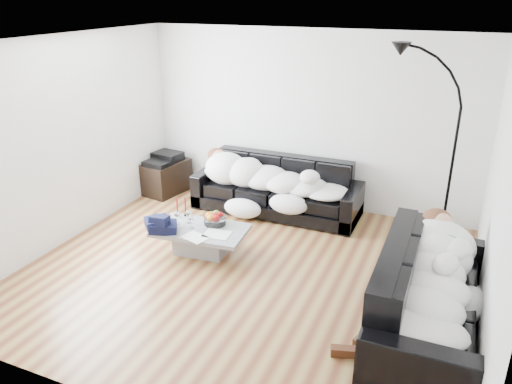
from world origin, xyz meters
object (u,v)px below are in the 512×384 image
at_px(sleeper_back, 275,173).
at_px(sleeper_right, 433,275).
at_px(stereo, 164,158).
at_px(candle_left, 177,208).
at_px(coffee_table, 201,240).
at_px(candle_right, 185,207).
at_px(av_cabinet, 166,177).
at_px(wine_glass_b, 177,218).
at_px(sofa_back, 276,187).
at_px(wine_glass_a, 188,217).
at_px(floor_lamp, 452,163).
at_px(wine_glass_c, 191,221).
at_px(sofa_right, 430,294).
at_px(shoes, 355,349).
at_px(fruit_bowl, 215,218).

xyz_separation_m(sleeper_back, sleeper_right, (2.34, -2.04, 0.02)).
bearing_deg(stereo, candle_left, -44.50).
relative_size(coffee_table, candle_right, 4.50).
height_order(candle_right, av_cabinet, candle_right).
bearing_deg(stereo, wine_glass_b, -45.36).
distance_m(sofa_back, coffee_table, 1.61).
bearing_deg(av_cabinet, candle_left, -41.93).
distance_m(coffee_table, wine_glass_b, 0.42).
height_order(sleeper_right, wine_glass_a, sleeper_right).
height_order(coffee_table, floor_lamp, floor_lamp).
bearing_deg(wine_glass_a, av_cabinet, 131.32).
xyz_separation_m(wine_glass_c, stereo, (-1.42, 1.60, 0.16)).
relative_size(sofa_right, wine_glass_a, 12.55).
height_order(sleeper_back, candle_right, sleeper_back).
height_order(candle_left, av_cabinet, candle_left).
distance_m(sofa_back, candle_right, 1.50).
bearing_deg(candle_left, sleeper_right, -13.21).
distance_m(candle_left, floor_lamp, 3.50).
xyz_separation_m(wine_glass_b, candle_left, (-0.12, 0.20, 0.03)).
distance_m(sofa_right, candle_left, 3.30).
relative_size(sofa_back, wine_glass_a, 14.08).
xyz_separation_m(candle_left, av_cabinet, (-1.08, 1.38, -0.20)).
bearing_deg(floor_lamp, wine_glass_c, -129.69).
xyz_separation_m(wine_glass_c, shoes, (2.31, -1.08, -0.37)).
height_order(fruit_bowl, candle_left, candle_left).
bearing_deg(stereo, wine_glass_a, -41.23).
xyz_separation_m(sofa_back, sofa_right, (2.34, -2.09, 0.04)).
height_order(sleeper_right, shoes, sleeper_right).
height_order(sofa_back, fruit_bowl, sofa_back).
relative_size(shoes, stereo, 0.95).
relative_size(sofa_right, sleeper_back, 1.05).
bearing_deg(candle_left, stereo, 128.05).
xyz_separation_m(sleeper_right, coffee_table, (-2.76, 0.56, -0.48)).
xyz_separation_m(wine_glass_a, floor_lamp, (2.97, 1.36, 0.69)).
height_order(sleeper_back, floor_lamp, floor_lamp).
distance_m(coffee_table, av_cabinet, 2.19).
height_order(sofa_back, candle_right, sofa_back).
xyz_separation_m(sleeper_right, candle_left, (-3.21, 0.75, -0.19)).
distance_m(fruit_bowl, av_cabinet, 2.15).
xyz_separation_m(sleeper_back, stereo, (-1.94, 0.09, -0.05)).
bearing_deg(av_cabinet, shoes, -25.72).
height_order(sofa_right, fruit_bowl, sofa_right).
height_order(sleeper_back, coffee_table, sleeper_back).
bearing_deg(shoes, wine_glass_c, 149.24).
relative_size(sofa_right, coffee_table, 1.91).
bearing_deg(shoes, sleeper_right, 39.10).
height_order(candle_right, stereo, stereo).
bearing_deg(sofa_right, fruit_bowl, 74.40).
relative_size(sleeper_back, wine_glass_a, 11.91).
bearing_deg(wine_glass_a, candle_left, 154.33).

